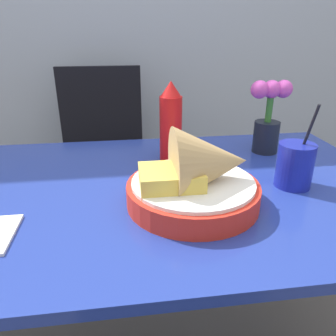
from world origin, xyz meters
TOP-DOWN VIEW (x-y plane):
  - dining_table at (0.00, 0.00)m, footprint 1.29×0.76m
  - chair_far_window at (-0.16, 0.81)m, footprint 0.40×0.40m
  - food_basket at (0.11, -0.10)m, footprint 0.30×0.30m
  - ketchup_bottle at (0.08, 0.18)m, footprint 0.07×0.07m
  - drink_cup at (0.36, -0.05)m, footprint 0.09×0.09m
  - flower_vase at (0.39, 0.20)m, footprint 0.13×0.08m

SIDE VIEW (x-z plane):
  - chair_far_window at x=-0.16m, z-range 0.08..1.01m
  - dining_table at x=0.00m, z-range 0.27..1.00m
  - drink_cup at x=0.36m, z-range 0.67..0.89m
  - food_basket at x=0.11m, z-range 0.70..0.88m
  - ketchup_bottle at x=0.08m, z-range 0.73..0.96m
  - flower_vase at x=0.39m, z-range 0.73..0.96m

